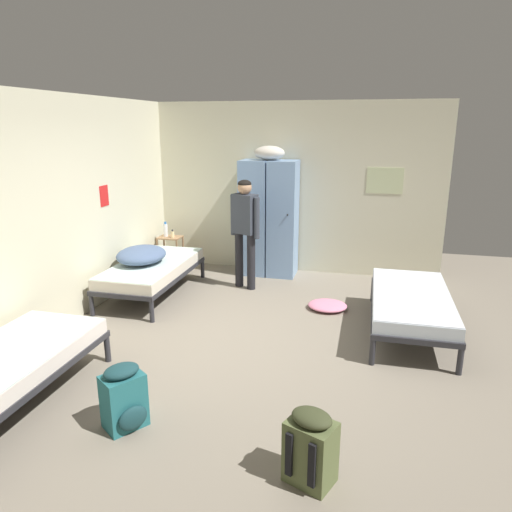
{
  "coord_description": "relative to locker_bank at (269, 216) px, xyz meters",
  "views": [
    {
      "loc": [
        1.21,
        -4.68,
        2.39
      ],
      "look_at": [
        0.0,
        0.29,
        0.95
      ],
      "focal_mm": 32.91,
      "sensor_mm": 36.0,
      "label": 1
    }
  ],
  "objects": [
    {
      "name": "bedding_heap",
      "position": [
        -1.53,
        -1.45,
        -0.36
      ],
      "size": [
        0.67,
        0.78,
        0.23
      ],
      "color": "slate",
      "rests_on": "bed_left_rear"
    },
    {
      "name": "shelf_unit",
      "position": [
        -1.66,
        -0.18,
        -0.62
      ],
      "size": [
        0.38,
        0.3,
        0.57
      ],
      "color": "#99704C",
      "rests_on": "ground_plane"
    },
    {
      "name": "backpack_olive",
      "position": [
        1.28,
        -4.53,
        -0.71
      ],
      "size": [
        0.39,
        0.4,
        0.55
      ],
      "color": "#566038",
      "rests_on": "ground_plane"
    },
    {
      "name": "room_backdrop",
      "position": [
        -0.93,
        -1.28,
        0.4
      ],
      "size": [
        4.74,
        5.81,
        2.75
      ],
      "color": "beige",
      "rests_on": "ground_plane"
    },
    {
      "name": "backpack_teal",
      "position": [
        -0.26,
        -4.29,
        -0.71
      ],
      "size": [
        0.42,
        0.41,
        0.55
      ],
      "color": "#23666B",
      "rests_on": "ground_plane"
    },
    {
      "name": "locker_bank",
      "position": [
        0.0,
        0.0,
        0.0
      ],
      "size": [
        0.9,
        0.55,
        2.07
      ],
      "color": "#7A9ECC",
      "rests_on": "ground_plane"
    },
    {
      "name": "bed_left_front",
      "position": [
        -1.41,
        -4.26,
        -0.59
      ],
      "size": [
        0.9,
        1.9,
        0.49
      ],
      "color": "#28282D",
      "rests_on": "ground_plane"
    },
    {
      "name": "person_traveler",
      "position": [
        -0.19,
        -0.77,
        0.01
      ],
      "size": [
        0.48,
        0.33,
        1.63
      ],
      "color": "black",
      "rests_on": "ground_plane"
    },
    {
      "name": "clothes_pile_pink",
      "position": [
        1.1,
        -1.35,
        -0.92
      ],
      "size": [
        0.52,
        0.47,
        0.1
      ],
      "color": "pink",
      "rests_on": "ground_plane"
    },
    {
      "name": "bed_right",
      "position": [
        2.11,
        -1.84,
        -0.59
      ],
      "size": [
        0.9,
        1.9,
        0.49
      ],
      "color": "#28282D",
      "rests_on": "ground_plane"
    },
    {
      "name": "bed_left_rear",
      "position": [
        -1.41,
        -1.39,
        -0.59
      ],
      "size": [
        0.9,
        1.9,
        0.49
      ],
      "color": "#28282D",
      "rests_on": "ground_plane"
    },
    {
      "name": "ground_plane",
      "position": [
        0.35,
        -2.59,
        -0.97
      ],
      "size": [
        9.2,
        9.2,
        0.0
      ],
      "primitive_type": "plane",
      "color": "gray"
    },
    {
      "name": "lotion_bottle",
      "position": [
        -1.59,
        -0.22,
        -0.34
      ],
      "size": [
        0.06,
        0.06,
        0.14
      ],
      "color": "beige",
      "rests_on": "shelf_unit"
    },
    {
      "name": "water_bottle",
      "position": [
        -1.74,
        -0.16,
        -0.29
      ],
      "size": [
        0.07,
        0.07,
        0.25
      ],
      "color": "white",
      "rests_on": "shelf_unit"
    }
  ]
}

